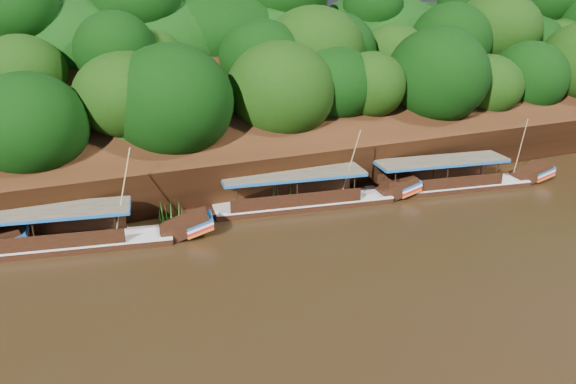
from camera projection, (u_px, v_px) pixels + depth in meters
name	position (u px, v px, depth m)	size (l,w,h in m)	color
ground	(324.00, 261.00, 31.06)	(160.00, 160.00, 0.00)	black
riverbank	(207.00, 135.00, 49.93)	(120.00, 30.06, 19.40)	black
boat_0	(458.00, 182.00, 42.10)	(15.08, 4.28, 5.86)	black
boat_1	(314.00, 198.00, 38.82)	(14.92, 4.28, 6.04)	black
boat_2	(70.00, 239.00, 32.53)	(15.86, 4.88, 6.23)	black
reeds	(213.00, 199.00, 37.54)	(49.81, 2.26, 2.23)	#215A16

